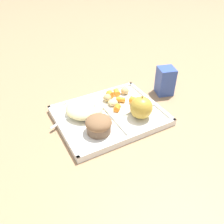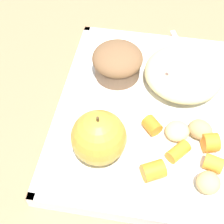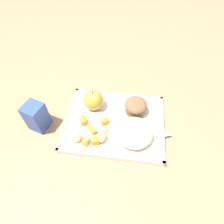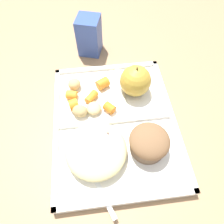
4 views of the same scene
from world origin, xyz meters
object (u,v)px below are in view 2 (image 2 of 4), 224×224
Objects in this scene: lunch_tray at (145,113)px; bran_muffin at (115,62)px; green_apple at (95,137)px; plastic_fork at (187,65)px.

bran_muffin is (0.07, 0.06, 0.03)m from lunch_tray.
plastic_fork is (0.19, -0.12, -0.04)m from green_apple.
green_apple reaches higher than bran_muffin.
green_apple is 0.52× the size of plastic_fork.
plastic_fork is at bearing -28.66° from lunch_tray.
lunch_tray is at bearing -35.13° from green_apple.
lunch_tray is at bearing 151.34° from plastic_fork.
plastic_fork is (0.04, -0.12, -0.03)m from bran_muffin.
lunch_tray reaches higher than plastic_fork.
green_apple is at bearing 180.00° from bran_muffin.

